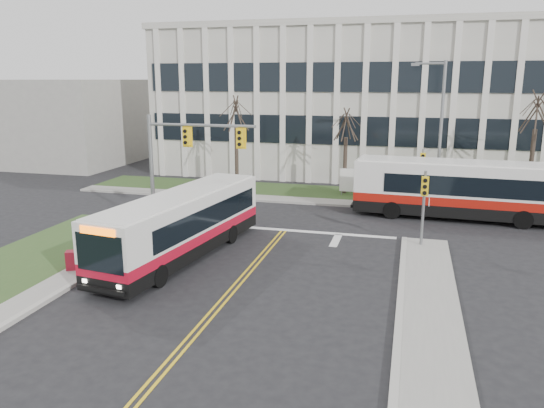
% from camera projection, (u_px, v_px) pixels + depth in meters
% --- Properties ---
extents(ground, '(120.00, 120.00, 0.00)m').
position_uv_depth(ground, '(237.00, 285.00, 21.30)').
color(ground, black).
rests_on(ground, ground).
extents(sidewalk_east, '(2.00, 26.00, 0.14)m').
position_uv_depth(sidewalk_east, '(436.00, 375.00, 14.72)').
color(sidewalk_east, '#9E9B93').
rests_on(sidewalk_east, ground).
extents(sidewalk_cross, '(44.00, 1.60, 0.14)m').
position_uv_depth(sidewalk_cross, '(384.00, 206.00, 34.35)').
color(sidewalk_cross, '#9E9B93').
rests_on(sidewalk_cross, ground).
extents(building_lawn, '(44.00, 5.00, 0.12)m').
position_uv_depth(building_lawn, '(387.00, 197.00, 36.98)').
color(building_lawn, '#314E21').
rests_on(building_lawn, ground).
extents(office_building, '(40.00, 16.00, 12.00)m').
position_uv_depth(office_building, '(397.00, 103.00, 46.90)').
color(office_building, beige).
rests_on(office_building, ground).
extents(building_annex, '(12.00, 12.00, 8.00)m').
position_uv_depth(building_annex, '(67.00, 122.00, 51.30)').
color(building_annex, '#9E9B93').
rests_on(building_annex, ground).
extents(mast_arm_signal, '(6.11, 0.38, 6.20)m').
position_uv_depth(mast_arm_signal, '(179.00, 152.00, 28.45)').
color(mast_arm_signal, slate).
rests_on(mast_arm_signal, ground).
extents(signal_pole_near, '(0.34, 0.39, 3.80)m').
position_uv_depth(signal_pole_near, '(424.00, 198.00, 25.43)').
color(signal_pole_near, slate).
rests_on(signal_pole_near, ground).
extents(signal_pole_far, '(0.34, 0.39, 3.80)m').
position_uv_depth(signal_pole_far, '(422.00, 169.00, 33.43)').
color(signal_pole_far, slate).
rests_on(signal_pole_far, ground).
extents(streetlight, '(2.15, 0.25, 9.20)m').
position_uv_depth(streetlight, '(438.00, 126.00, 33.35)').
color(streetlight, slate).
rests_on(streetlight, ground).
extents(directory_sign, '(1.50, 0.12, 2.00)m').
position_uv_depth(directory_sign, '(350.00, 181.00, 36.88)').
color(directory_sign, slate).
rests_on(directory_sign, ground).
extents(tree_left, '(1.80, 1.80, 7.70)m').
position_uv_depth(tree_left, '(236.00, 115.00, 38.46)').
color(tree_left, '#42352B').
rests_on(tree_left, ground).
extents(tree_mid, '(1.80, 1.80, 6.82)m').
position_uv_depth(tree_mid, '(346.00, 126.00, 36.80)').
color(tree_mid, '#42352B').
rests_on(tree_mid, ground).
extents(tree_right, '(1.80, 1.80, 8.25)m').
position_uv_depth(tree_right, '(537.00, 114.00, 33.40)').
color(tree_right, '#42352B').
rests_on(tree_right, ground).
extents(bus_main, '(3.91, 11.32, 2.96)m').
position_uv_depth(bus_main, '(182.00, 226.00, 24.33)').
color(bus_main, silver).
rests_on(bus_main, ground).
extents(bus_cross, '(12.66, 3.36, 3.34)m').
position_uv_depth(bus_cross, '(464.00, 191.00, 30.97)').
color(bus_cross, silver).
rests_on(bus_cross, ground).
extents(newspaper_box_red, '(0.64, 0.62, 0.95)m').
position_uv_depth(newspaper_box_red, '(73.00, 262.00, 22.60)').
color(newspaper_box_red, maroon).
rests_on(newspaper_box_red, ground).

